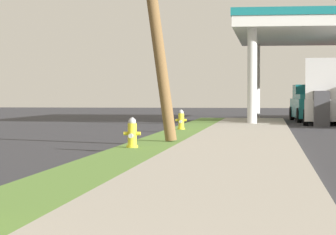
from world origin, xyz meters
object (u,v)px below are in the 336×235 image
fire_hydrant_third (181,121)px  car_tan_by_near_pump (311,107)px  truck_white_at_far_bay (328,93)px  car_red_by_far_pump (331,106)px  fire_hydrant_second (132,134)px  truck_teal_at_forecourt (313,104)px

fire_hydrant_third → car_tan_by_near_pump: 17.02m
car_tan_by_near_pump → truck_white_at_far_bay: (0.43, -6.52, 0.77)m
truck_white_at_far_bay → car_tan_by_near_pump: bearing=93.8°
car_red_by_far_pump → fire_hydrant_second: bearing=-103.5°
fire_hydrant_second → truck_teal_at_forecourt: 23.78m
car_red_by_far_pump → truck_white_at_far_bay: 10.09m
fire_hydrant_third → car_tan_by_near_pump: size_ratio=0.16×
fire_hydrant_second → car_red_by_far_pump: bearing=76.5°
fire_hydrant_second → truck_white_at_far_bay: truck_white_at_far_bay is taller
fire_hydrant_third → truck_teal_at_forecourt: truck_teal_at_forecourt is taller
car_red_by_far_pump → truck_white_at_far_bay: truck_white_at_far_bay is taller
truck_teal_at_forecourt → fire_hydrant_third: bearing=-113.3°
car_tan_by_near_pump → truck_teal_at_forecourt: bearing=-91.3°
fire_hydrant_third → car_tan_by_near_pump: bearing=70.5°
fire_hydrant_second → car_tan_by_near_pump: 26.72m
fire_hydrant_second → truck_teal_at_forecourt: truck_teal_at_forecourt is taller
fire_hydrant_second → truck_teal_at_forecourt: (5.69, 23.09, 0.47)m
fire_hydrant_third → truck_teal_at_forecourt: bearing=66.7°
fire_hydrant_second → truck_teal_at_forecourt: size_ratio=0.14×
fire_hydrant_third → car_tan_by_near_pump: car_tan_by_near_pump is taller
truck_white_at_far_bay → truck_teal_at_forecourt: bearing=98.1°
fire_hydrant_third → truck_white_at_far_bay: (6.12, 9.52, 1.04)m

